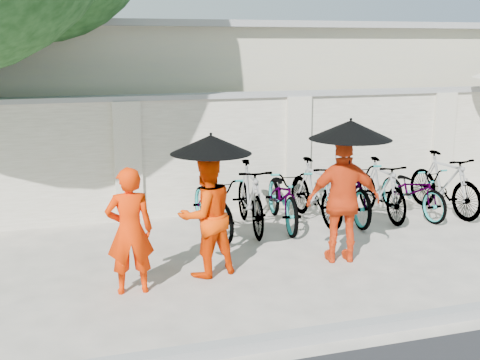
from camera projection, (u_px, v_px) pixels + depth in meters
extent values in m
plane|color=beige|center=(241.00, 281.00, 7.52)|extent=(80.00, 80.00, 0.00)
cube|color=gray|center=(292.00, 339.00, 5.92)|extent=(40.00, 0.16, 0.12)
cube|color=silver|center=(242.00, 154.00, 10.57)|extent=(20.00, 0.30, 2.00)
cube|color=#C3BC96|center=(234.00, 100.00, 14.27)|extent=(14.00, 6.00, 3.20)
imported|color=#FA2D00|center=(130.00, 231.00, 7.03)|extent=(0.57, 0.39, 1.52)
imported|color=#FF3D00|center=(206.00, 216.00, 7.57)|extent=(0.90, 0.78, 1.57)
cylinder|color=black|center=(211.00, 177.00, 7.40)|extent=(0.02, 0.02, 0.82)
cone|color=black|center=(211.00, 144.00, 7.31)|extent=(1.00, 1.00, 0.23)
imported|color=#EA3F11|center=(343.00, 201.00, 8.04)|extent=(1.05, 0.61, 1.69)
cylinder|color=black|center=(349.00, 162.00, 7.86)|extent=(0.02, 0.02, 0.86)
cone|color=black|center=(351.00, 130.00, 7.76)|extent=(1.08, 1.08, 0.25)
imported|color=gray|center=(213.00, 203.00, 9.37)|extent=(0.75, 1.83, 0.94)
imported|color=gray|center=(250.00, 197.00, 9.48)|extent=(0.69, 1.84, 1.08)
imported|color=gray|center=(283.00, 196.00, 9.72)|extent=(0.89, 1.94, 0.98)
imported|color=gray|center=(315.00, 191.00, 9.93)|extent=(0.65, 1.77, 1.04)
imported|color=gray|center=(347.00, 189.00, 10.11)|extent=(0.82, 1.99, 1.02)
imported|color=gray|center=(382.00, 189.00, 10.18)|extent=(0.53, 1.68, 1.00)
imported|color=gray|center=(413.00, 191.00, 10.31)|extent=(0.78, 1.73, 0.88)
imported|color=gray|center=(444.00, 183.00, 10.43)|extent=(0.70, 1.82, 1.07)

